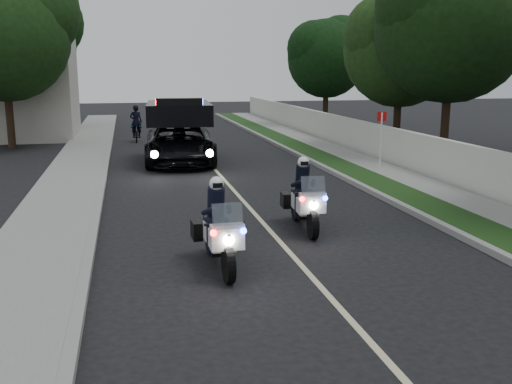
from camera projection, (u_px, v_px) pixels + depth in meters
ground at (332, 299)px, 9.85m from camera, size 120.00×120.00×0.00m
curb_right at (347, 179)px, 20.26m from camera, size 0.20×60.00×0.15m
grass_verge at (366, 178)px, 20.41m from camera, size 1.20×60.00×0.16m
sidewalk_right at (400, 176)px, 20.68m from camera, size 1.40×60.00×0.16m
property_wall at (427, 157)px, 20.75m from camera, size 0.22×60.00×1.50m
curb_left at (102, 189)px, 18.53m from camera, size 0.20×60.00×0.15m
sidewalk_left at (65, 190)px, 18.30m from camera, size 2.00×60.00×0.16m
lane_marking at (230, 186)px, 19.41m from camera, size 0.12×50.00×0.01m
police_moto_left at (219, 267)px, 11.46m from camera, size 0.82×2.12×1.78m
police_moto_right at (304, 229)px, 14.19m from camera, size 0.85×2.11×1.75m
police_suv at (180, 163)px, 24.19m from camera, size 3.12×6.07×2.87m
bicycle at (137, 142)px, 31.16m from camera, size 0.59×1.68×0.88m
cyclist at (137, 142)px, 31.16m from camera, size 0.65×0.46×1.72m
sign_post at (379, 171)px, 22.12m from camera, size 0.38×0.38×2.31m
tree_right_c at (443, 157)px, 25.84m from camera, size 7.11×7.11×10.79m
tree_right_d at (396, 147)px, 28.95m from camera, size 5.64×5.64×9.04m
tree_right_e at (325, 126)px, 39.77m from camera, size 6.72×6.72×8.63m
tree_left_near at (13, 148)px, 28.54m from camera, size 7.09×7.09×10.35m
tree_left_far at (31, 128)px, 38.01m from camera, size 7.04×7.04×10.70m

